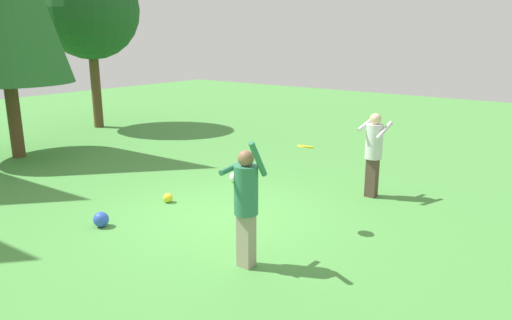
# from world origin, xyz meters

# --- Properties ---
(ground_plane) EXTENTS (40.00, 40.00, 0.00)m
(ground_plane) POSITION_xyz_m (0.00, 0.00, 0.00)
(ground_plane) COLOR #4C9342
(person_thrower) EXTENTS (0.60, 0.50, 1.89)m
(person_thrower) POSITION_xyz_m (-1.21, -1.62, 1.02)
(person_thrower) COLOR gray
(person_thrower) RESTS_ON ground_plane
(person_catcher) EXTENTS (0.62, 0.53, 1.72)m
(person_catcher) POSITION_xyz_m (2.73, -1.73, 1.03)
(person_catcher) COLOR #4C382D
(person_catcher) RESTS_ON ground_plane
(frisbee) EXTENTS (0.28, 0.28, 0.08)m
(frisbee) POSITION_xyz_m (0.44, -1.54, 1.45)
(frisbee) COLOR yellow
(ball_blue) EXTENTS (0.27, 0.27, 0.27)m
(ball_blue) POSITION_xyz_m (-1.61, 1.28, 0.13)
(ball_blue) COLOR blue
(ball_blue) RESTS_ON ground_plane
(ball_yellow) EXTENTS (0.19, 0.19, 0.19)m
(ball_yellow) POSITION_xyz_m (-0.06, 1.30, 0.10)
(ball_yellow) COLOR yellow
(ball_yellow) RESTS_ON ground_plane
(ball_white) EXTENTS (0.25, 0.25, 0.25)m
(ball_white) POSITION_xyz_m (1.77, 1.10, 0.12)
(ball_white) COLOR white
(ball_white) RESTS_ON ground_plane
(tree_right) EXTENTS (3.36, 3.36, 5.74)m
(tree_right) POSITION_xyz_m (3.93, 9.33, 4.04)
(tree_right) COLOR brown
(tree_right) RESTS_ON ground_plane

